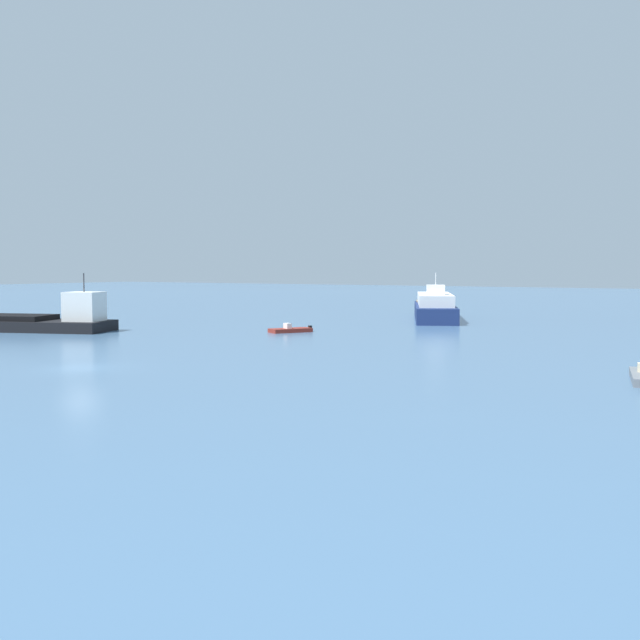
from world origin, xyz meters
The scene contains 3 objects.
ground_plane centered at (0.00, 0.00, 0.00)m, with size 400.00×400.00×0.00m, color #476B8E.
white_riverboat centered at (1.93, 51.45, 1.44)m, with size 12.19×19.51×5.56m.
fishing_skiff centered at (-3.06, 28.06, 0.22)m, with size 3.40×4.31×0.88m.
Camera 1 is at (36.46, -31.77, 6.20)m, focal length 42.38 mm.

